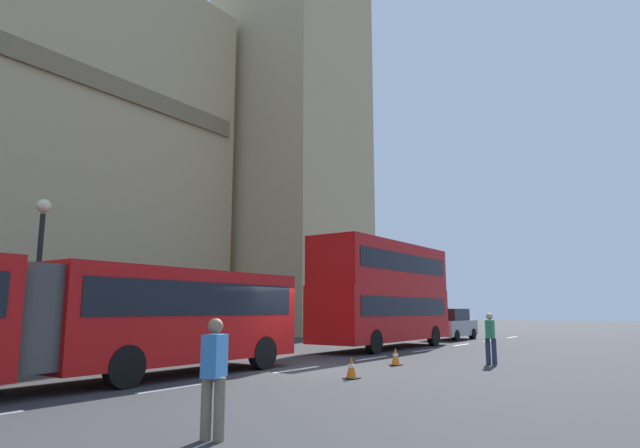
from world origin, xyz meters
TOP-DOWN VIEW (x-y plane):
  - ground_plane at (0.00, 0.00)m, footprint 160.00×160.00m
  - lane_centre_marking at (4.54, 0.00)m, footprint 39.00×0.16m
  - articulated_bus at (-7.49, 1.99)m, footprint 16.51×2.54m
  - double_decker_bus at (9.27, 2.00)m, footprint 9.46×2.54m
  - sedan_lead at (18.08, 2.23)m, footprint 4.40×1.86m
  - traffic_cone_west at (-0.92, -2.49)m, footprint 0.36×0.36m
  - traffic_cone_middle at (2.82, -1.87)m, footprint 0.36×0.36m
  - street_lamp at (-4.83, 6.50)m, footprint 0.44×0.44m
  - pedestrian_near_cones at (-7.71, -4.43)m, footprint 0.46×0.37m
  - pedestrian_by_kerb at (4.87, -4.37)m, footprint 0.43×0.36m

SIDE VIEW (x-z plane):
  - ground_plane at x=0.00m, z-range 0.00..0.00m
  - lane_centre_marking at x=4.54m, z-range 0.00..0.01m
  - traffic_cone_west at x=-0.92m, z-range -0.01..0.57m
  - traffic_cone_middle at x=2.82m, z-range -0.01..0.57m
  - pedestrian_near_cones at x=-7.71m, z-range 0.07..1.76m
  - pedestrian_by_kerb at x=4.87m, z-range 0.07..1.76m
  - sedan_lead at x=18.08m, z-range -0.01..1.84m
  - articulated_bus at x=-7.49m, z-range 0.30..3.20m
  - double_decker_bus at x=9.27m, z-range 0.26..5.16m
  - street_lamp at x=-4.83m, z-range 0.42..5.69m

